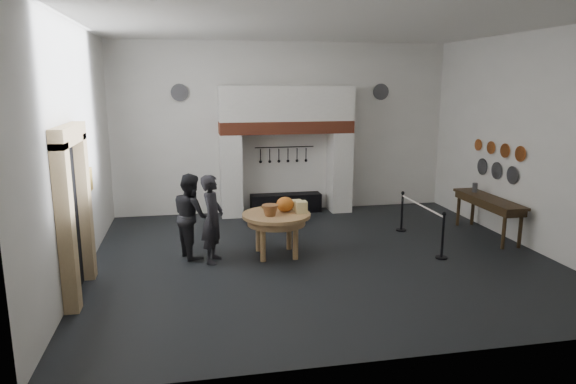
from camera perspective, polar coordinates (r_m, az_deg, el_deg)
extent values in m
cube|color=black|center=(10.49, 3.61, -7.17)|extent=(9.00, 8.00, 0.02)
cube|color=silver|center=(9.96, 3.97, 18.09)|extent=(9.00, 8.00, 0.02)
cube|color=silver|center=(13.86, -0.47, 7.11)|extent=(9.00, 0.02, 4.50)
cube|color=silver|center=(6.24, 13.19, 0.64)|extent=(9.00, 0.02, 4.50)
cube|color=silver|center=(9.84, -22.53, 4.14)|extent=(0.02, 8.00, 4.50)
cube|color=silver|center=(11.94, 25.24, 5.16)|extent=(0.02, 8.00, 4.50)
cube|color=silver|center=(13.47, -6.37, 1.85)|extent=(0.55, 0.70, 2.15)
cube|color=silver|center=(14.02, 5.74, 2.26)|extent=(0.55, 0.70, 2.15)
cube|color=#9E442B|center=(13.51, -0.20, 7.23)|extent=(3.50, 0.72, 0.32)
cube|color=silver|center=(13.47, -0.20, 9.82)|extent=(3.50, 0.70, 0.90)
cube|color=black|center=(13.90, -0.25, -1.23)|extent=(1.90, 0.45, 0.50)
cylinder|color=black|center=(13.83, -0.41, 5.01)|extent=(1.60, 0.02, 0.02)
cube|color=black|center=(9.06, -23.04, -2.98)|extent=(0.04, 1.10, 2.50)
cube|color=tan|center=(8.36, -23.42, -3.86)|extent=(0.22, 0.30, 2.60)
cube|color=tan|center=(9.69, -21.72, -1.63)|extent=(0.22, 0.30, 2.60)
cube|color=tan|center=(8.80, -23.21, 5.88)|extent=(0.22, 1.70, 0.30)
cube|color=gold|center=(10.71, -21.17, 1.29)|extent=(0.05, 0.34, 0.44)
cylinder|color=tan|center=(10.32, -1.30, -2.59)|extent=(1.38, 1.38, 0.07)
ellipsoid|color=orange|center=(10.40, -0.32, -1.38)|extent=(0.36, 0.36, 0.31)
cube|color=#D8C581|center=(10.33, 1.47, -1.69)|extent=(0.22, 0.22, 0.24)
cube|color=#EFD88F|center=(10.61, 1.02, -1.42)|extent=(0.18, 0.18, 0.20)
cone|color=olive|center=(10.12, -2.00, -2.04)|extent=(0.32, 0.32, 0.22)
ellipsoid|color=olive|center=(10.61, -2.16, -1.62)|extent=(0.31, 0.18, 0.13)
imported|color=black|center=(10.04, -8.40, -2.97)|extent=(0.57, 0.72, 1.73)
imported|color=black|center=(10.43, -10.70, -2.59)|extent=(0.88, 0.99, 1.70)
cube|color=#322312|center=(12.47, 21.41, -0.72)|extent=(0.55, 2.20, 0.06)
cylinder|color=#47474C|center=(12.94, 20.05, 0.46)|extent=(0.12, 0.12, 0.22)
cylinder|color=#C6662D|center=(12.11, 24.41, 3.88)|extent=(0.03, 0.34, 0.34)
cylinder|color=#C6662D|center=(12.56, 22.97, 4.26)|extent=(0.03, 0.32, 0.32)
cylinder|color=#C6662D|center=(13.02, 21.63, 4.61)|extent=(0.03, 0.30, 0.30)
cylinder|color=#C6662D|center=(13.48, 20.38, 4.93)|extent=(0.03, 0.28, 0.28)
cylinder|color=#4C4C51|center=(12.35, 23.67, 1.72)|extent=(0.03, 0.40, 0.40)
cylinder|color=#4C4C51|center=(12.84, 22.17, 2.21)|extent=(0.03, 0.40, 0.40)
cylinder|color=#4C4C51|center=(13.33, 20.78, 2.66)|extent=(0.03, 0.40, 0.40)
cylinder|color=#4C4C51|center=(13.53, -11.96, 10.76)|extent=(0.44, 0.03, 0.44)
cylinder|color=#4C4C51|center=(14.51, 10.28, 10.90)|extent=(0.44, 0.03, 0.44)
cylinder|color=black|center=(10.68, 16.82, -4.78)|extent=(0.05, 0.05, 0.90)
cylinder|color=black|center=(12.41, 12.55, -2.21)|extent=(0.05, 0.05, 0.90)
cylinder|color=silver|center=(11.44, 14.62, -1.47)|extent=(0.04, 2.00, 0.04)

